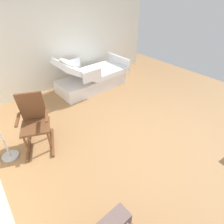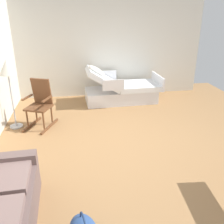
% 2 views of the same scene
% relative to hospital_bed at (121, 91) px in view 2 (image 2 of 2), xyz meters
% --- Properties ---
extents(ground_plane, '(7.27, 7.27, 0.00)m').
position_rel_hospital_bed_xyz_m(ground_plane, '(-2.25, 0.23, -0.31)').
color(ground_plane, '#9E7247').
extents(side_wall, '(0.10, 5.44, 2.70)m').
position_rel_hospital_bed_xyz_m(side_wall, '(0.71, 0.23, 1.04)').
color(side_wall, silver).
rests_on(side_wall, ground).
extents(hospital_bed, '(1.06, 2.09, 1.10)m').
position_rel_hospital_bed_xyz_m(hospital_bed, '(0.00, 0.00, 0.00)').
color(hospital_bed, silver).
rests_on(hospital_bed, ground).
extents(rocking_chair, '(0.88, 0.73, 1.05)m').
position_rel_hospital_bed_xyz_m(rocking_chair, '(-1.27, 2.04, 0.19)').
color(rocking_chair, brown).
rests_on(rocking_chair, ground).
extents(floor_lamp, '(0.34, 0.34, 1.48)m').
position_rel_hospital_bed_xyz_m(floor_lamp, '(-1.28, 2.59, 0.92)').
color(floor_lamp, '#B2B5BA').
rests_on(floor_lamp, ground).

